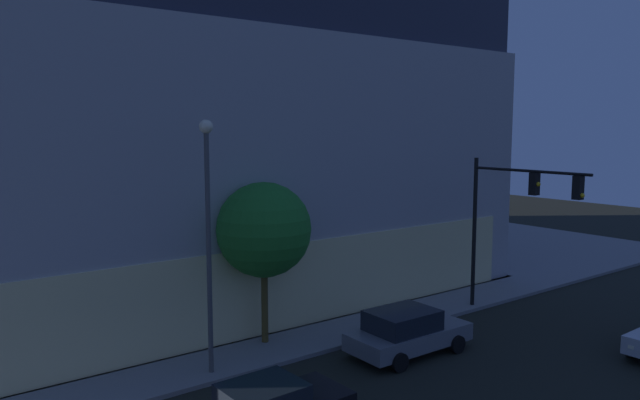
{
  "coord_description": "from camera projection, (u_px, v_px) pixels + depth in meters",
  "views": [
    {
      "loc": [
        -2.92,
        -10.94,
        7.99
      ],
      "look_at": [
        9.61,
        5.73,
        5.53
      ],
      "focal_mm": 33.65,
      "sensor_mm": 36.0,
      "label": 1
    }
  ],
  "objects": [
    {
      "name": "street_lamp_sidewalk",
      "position": [
        208.0,
        217.0,
        18.9
      ],
      "size": [
        0.44,
        0.44,
        8.15
      ],
      "color": "#505050",
      "rests_on": "sidewalk_corner"
    },
    {
      "name": "car_grey",
      "position": [
        407.0,
        331.0,
        21.33
      ],
      "size": [
        4.62,
        2.26,
        1.65
      ],
      "color": "slate",
      "rests_on": "ground"
    },
    {
      "name": "modern_building",
      "position": [
        140.0,
        138.0,
        33.73
      ],
      "size": [
        29.92,
        28.6,
        15.17
      ],
      "color": "#4C4C51",
      "rests_on": "ground"
    },
    {
      "name": "traffic_light_far_corner",
      "position": [
        513.0,
        205.0,
        24.8
      ],
      "size": [
        0.41,
        5.49,
        6.61
      ],
      "color": "black",
      "rests_on": "sidewalk_corner"
    },
    {
      "name": "sidewalk_tree",
      "position": [
        264.0,
        230.0,
        21.78
      ],
      "size": [
        3.48,
        3.48,
        5.96
      ],
      "color": "brown",
      "rests_on": "sidewalk_corner"
    }
  ]
}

